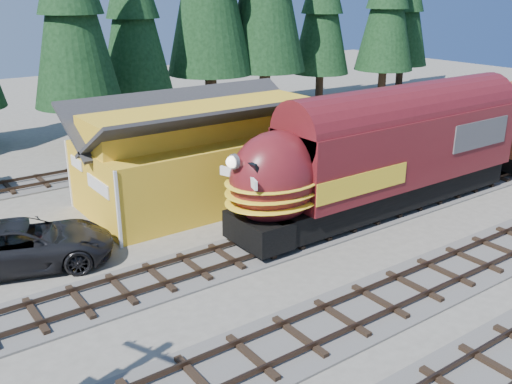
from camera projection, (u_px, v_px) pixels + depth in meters
ground at (351, 277)px, 21.55m from camera, size 120.00×120.00×0.00m
track_siding at (433, 194)px, 30.08m from camera, size 68.00×3.20×0.33m
depot at (205, 143)px, 28.56m from camera, size 12.80×7.00×5.30m
locomotive at (376, 161)px, 26.67m from camera, size 16.98×3.37×4.62m
pickup_truck_a at (24, 245)px, 22.05m from camera, size 7.38×4.98×1.88m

